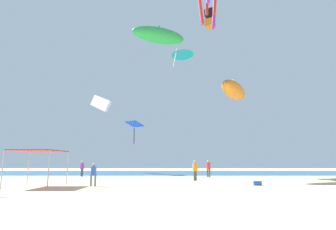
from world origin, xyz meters
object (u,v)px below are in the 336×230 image
object	(u,v)px
kite_parafoil_white	(100,103)
person_near_tent	(194,169)
person_rightmost	(93,173)
kite_inflatable_green	(158,35)
kite_diamond_blue	(134,125)
kite_inflatable_orange	(233,90)
cooler_box	(256,183)
kite_delta_teal	(182,53)
person_central	(208,167)
kite_box_black	(209,19)
canopy_tent	(38,152)
person_leftmost	(81,167)

from	to	relation	value
kite_parafoil_white	person_near_tent	bearing A→B (deg)	-4.20
person_near_tent	person_rightmost	size ratio (longest dim) A/B	1.14
kite_inflatable_green	kite_diamond_blue	distance (m)	13.11
kite_inflatable_green	kite_inflatable_orange	distance (m)	11.70
cooler_box	kite_diamond_blue	bearing A→B (deg)	121.98
kite_delta_teal	person_near_tent	bearing A→B (deg)	-127.01
person_near_tent	person_central	world-z (taller)	person_central
kite_box_black	kite_inflatable_orange	distance (m)	14.88
person_rightmost	kite_box_black	size ratio (longest dim) A/B	0.56
kite_inflatable_green	kite_diamond_blue	bearing A→B (deg)	96.38
kite_diamond_blue	kite_inflatable_orange	world-z (taller)	kite_inflatable_orange
kite_inflatable_green	kite_inflatable_orange	world-z (taller)	kite_inflatable_green
person_central	kite_parafoil_white	world-z (taller)	kite_parafoil_white
canopy_tent	kite_diamond_blue	xyz separation A→B (m)	(4.25, 19.23, 4.61)
person_central	kite_diamond_blue	world-z (taller)	kite_diamond_blue
person_central	kite_delta_teal	world-z (taller)	kite_delta_teal
kite_diamond_blue	kite_parafoil_white	bearing A→B (deg)	-7.93
kite_diamond_blue	person_near_tent	bearing A→B (deg)	155.83
person_rightmost	kite_parafoil_white	xyz separation A→B (m)	(-6.41, 25.67, 10.72)
canopy_tent	person_near_tent	bearing A→B (deg)	27.26
person_leftmost	kite_inflatable_orange	world-z (taller)	kite_inflatable_orange
canopy_tent	kite_parafoil_white	distance (m)	27.66
person_rightmost	kite_parafoil_white	distance (m)	28.55
kite_inflatable_green	kite_parafoil_white	distance (m)	18.15
kite_parafoil_white	kite_inflatable_orange	bearing A→B (deg)	16.25
canopy_tent	person_central	bearing A→B (deg)	39.44
kite_inflatable_green	kite_inflatable_orange	bearing A→B (deg)	-20.55
person_central	kite_inflatable_orange	xyz separation A→B (m)	(3.55, 1.30, 9.24)
canopy_tent	kite_box_black	size ratio (longest dim) A/B	1.14
person_near_tent	person_leftmost	size ratio (longest dim) A/B	1.01
canopy_tent	kite_diamond_blue	bearing A→B (deg)	77.55
cooler_box	kite_parafoil_white	bearing A→B (deg)	126.09
person_near_tent	kite_delta_teal	size ratio (longest dim) A/B	0.40
person_leftmost	kite_diamond_blue	size ratio (longest dim) A/B	0.56
person_near_tent	kite_inflatable_green	size ratio (longest dim) A/B	0.26
canopy_tent	person_rightmost	bearing A→B (deg)	3.93
person_leftmost	kite_inflatable_green	size ratio (longest dim) A/B	0.25
kite_inflatable_green	kite_box_black	distance (m)	11.94
person_near_tent	cooler_box	world-z (taller)	person_near_tent
kite_inflatable_green	kite_box_black	size ratio (longest dim) A/B	2.50
person_near_tent	kite_box_black	distance (m)	26.38
person_near_tent	person_rightmost	xyz separation A→B (m)	(-7.77, -5.73, -0.13)
person_leftmost	person_rightmost	distance (m)	13.46
person_leftmost	cooler_box	world-z (taller)	person_leftmost
canopy_tent	kite_diamond_blue	distance (m)	20.23
kite_parafoil_white	person_leftmost	bearing A→B (deg)	-32.68
cooler_box	kite_inflatable_green	size ratio (longest dim) A/B	0.08
person_rightmost	kite_delta_teal	size ratio (longest dim) A/B	0.35
kite_diamond_blue	cooler_box	bearing A→B (deg)	158.64
person_rightmost	kite_diamond_blue	xyz separation A→B (m)	(0.38, 18.97, 6.04)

